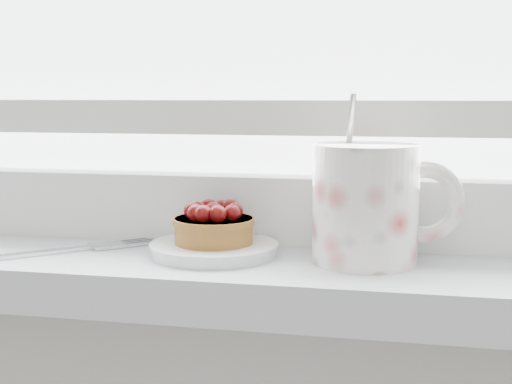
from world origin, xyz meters
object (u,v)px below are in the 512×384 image
(saucer, at_px, (214,249))
(floral_mug, at_px, (370,201))
(fork, at_px, (50,252))
(raspberry_tart, at_px, (214,224))

(saucer, distance_m, floral_mug, 0.16)
(saucer, distance_m, fork, 0.16)
(raspberry_tart, height_order, fork, raspberry_tart)
(saucer, relative_size, floral_mug, 0.80)
(fork, bearing_deg, saucer, 9.84)
(saucer, xyz_separation_m, raspberry_tart, (-0.00, -0.00, 0.02))
(saucer, relative_size, fork, 0.71)
(raspberry_tart, bearing_deg, floral_mug, 0.64)
(floral_mug, bearing_deg, raspberry_tart, -179.36)
(floral_mug, xyz_separation_m, fork, (-0.30, -0.03, -0.05))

